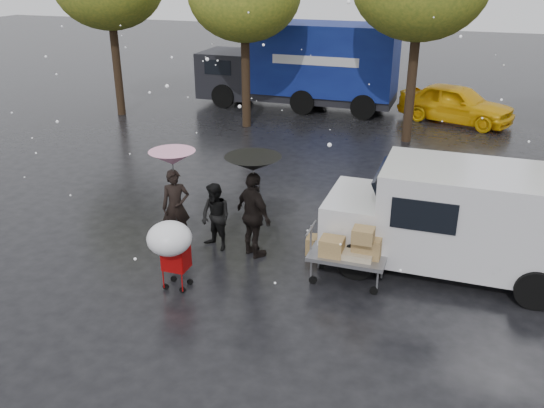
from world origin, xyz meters
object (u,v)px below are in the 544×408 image
(vendor_cart, at_px, (352,249))
(yellow_taxi, at_px, (456,104))
(blue_truck, at_px, (303,66))
(person_black, at_px, (254,215))
(shopping_cart, at_px, (171,242))
(white_van, at_px, (458,218))
(person_pink, at_px, (176,207))

(vendor_cart, height_order, yellow_taxi, yellow_taxi)
(vendor_cart, bearing_deg, yellow_taxi, 84.19)
(vendor_cart, height_order, blue_truck, blue_truck)
(blue_truck, bearing_deg, vendor_cart, -70.01)
(person_black, bearing_deg, yellow_taxi, -70.93)
(shopping_cart, xyz_separation_m, blue_truck, (-1.81, 15.06, 0.69))
(blue_truck, bearing_deg, yellow_taxi, -3.96)
(shopping_cart, height_order, yellow_taxi, yellow_taxi)
(white_van, bearing_deg, person_pink, -173.51)
(person_pink, xyz_separation_m, person_black, (1.87, -0.07, 0.10))
(white_van, distance_m, yellow_taxi, 12.03)
(white_van, xyz_separation_m, blue_truck, (-6.82, 12.45, 0.60))
(person_black, height_order, blue_truck, blue_truck)
(person_pink, relative_size, vendor_cart, 1.12)
(person_pink, xyz_separation_m, white_van, (5.93, 0.68, 0.31))
(shopping_cart, distance_m, white_van, 5.65)
(person_black, xyz_separation_m, white_van, (4.06, 0.74, 0.22))
(person_pink, relative_size, shopping_cart, 1.16)
(blue_truck, bearing_deg, shopping_cart, -83.14)
(vendor_cart, bearing_deg, person_black, 169.16)
(person_pink, bearing_deg, blue_truck, 62.64)
(person_pink, relative_size, white_van, 0.35)
(person_black, distance_m, shopping_cart, 2.10)
(person_black, height_order, white_van, white_van)
(person_pink, xyz_separation_m, vendor_cart, (4.06, -0.49, -0.12))
(white_van, relative_size, blue_truck, 0.59)
(person_black, relative_size, blue_truck, 0.23)
(yellow_taxi, bearing_deg, person_black, -175.94)
(vendor_cart, bearing_deg, shopping_cart, -155.21)
(person_black, distance_m, white_van, 4.14)
(shopping_cart, relative_size, yellow_taxi, 0.34)
(blue_truck, xyz_separation_m, yellow_taxi, (6.29, -0.44, -1.02))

